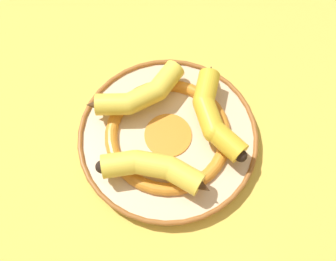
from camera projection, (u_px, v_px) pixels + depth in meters
ground_plane at (182, 146)px, 0.70m from camera, size 2.80×2.80×0.00m
decorative_bowl at (168, 136)px, 0.69m from camera, size 0.31×0.31×0.04m
banana_a at (213, 114)px, 0.66m from camera, size 0.11×0.17×0.04m
banana_b at (155, 169)px, 0.62m from camera, size 0.19×0.06×0.04m
banana_c at (139, 95)px, 0.68m from camera, size 0.15×0.13×0.04m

